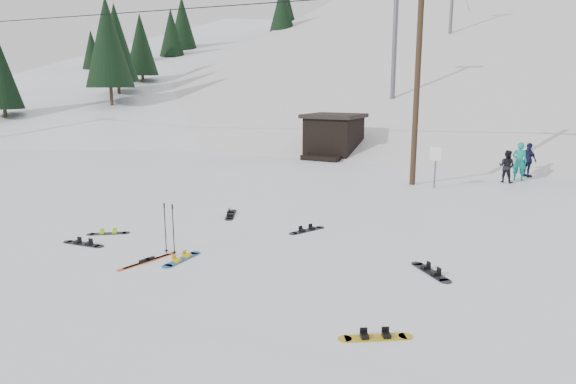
% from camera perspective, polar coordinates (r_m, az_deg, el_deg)
% --- Properties ---
extents(ground, '(200.00, 200.00, 0.00)m').
position_cam_1_polar(ground, '(13.12, -11.71, -8.59)').
color(ground, white).
rests_on(ground, ground).
extents(ski_slope, '(60.00, 85.24, 65.97)m').
position_cam_1_polar(ski_slope, '(66.91, 20.59, -3.31)').
color(ski_slope, silver).
rests_on(ski_slope, ground).
extents(ridge_left, '(47.54, 95.03, 58.38)m').
position_cam_1_polar(ridge_left, '(73.95, -8.96, -0.51)').
color(ridge_left, white).
rests_on(ridge_left, ground).
extents(treeline_left, '(20.00, 64.00, 10.00)m').
position_cam_1_polar(treeline_left, '(64.98, -12.15, 7.51)').
color(treeline_left, black).
rests_on(treeline_left, ground).
extents(treeline_crest, '(50.00, 6.00, 10.00)m').
position_cam_1_polar(treeline_crest, '(95.79, 23.76, 8.07)').
color(treeline_crest, black).
rests_on(treeline_crest, ski_slope).
extents(utility_pole, '(2.00, 0.26, 9.00)m').
position_cam_1_polar(utility_pole, '(24.11, 14.17, 11.81)').
color(utility_pole, '#3A2819').
rests_on(utility_pole, ground).
extents(trail_sign, '(0.50, 0.09, 1.85)m').
position_cam_1_polar(trail_sign, '(23.67, 16.08, 3.44)').
color(trail_sign, '#595B60').
rests_on(trail_sign, ground).
extents(lift_hut, '(3.40, 4.10, 2.75)m').
position_cam_1_polar(lift_hut, '(33.12, 5.08, 6.26)').
color(lift_hut, black).
rests_on(lift_hut, ground).
extents(lift_tower_near, '(2.20, 0.36, 8.00)m').
position_cam_1_polar(lift_tower_near, '(41.28, 11.78, 16.17)').
color(lift_tower_near, '#595B60').
rests_on(lift_tower_near, ski_slope).
extents(hero_snowboard, '(0.31, 1.45, 0.10)m').
position_cam_1_polar(hero_snowboard, '(13.91, -11.72, -7.30)').
color(hero_snowboard, '#185A9F').
rests_on(hero_snowboard, ground).
extents(hero_skis, '(0.40, 1.78, 0.09)m').
position_cam_1_polar(hero_skis, '(13.98, -15.39, -7.39)').
color(hero_skis, '#BC3A13').
rests_on(hero_skis, ground).
extents(ski_poles, '(0.39, 0.10, 1.40)m').
position_cam_1_polar(ski_poles, '(14.27, -13.06, -3.96)').
color(ski_poles, black).
rests_on(ski_poles, ground).
extents(board_scatter_a, '(1.42, 0.39, 0.10)m').
position_cam_1_polar(board_scatter_a, '(16.04, -21.79, -5.34)').
color(board_scatter_a, black).
rests_on(board_scatter_a, ground).
extents(board_scatter_b, '(0.90, 1.40, 0.11)m').
position_cam_1_polar(board_scatter_b, '(18.30, -6.38, -2.49)').
color(board_scatter_b, black).
rests_on(board_scatter_b, ground).
extents(board_scatter_c, '(1.09, 0.88, 0.09)m').
position_cam_1_polar(board_scatter_c, '(16.88, -19.33, -4.33)').
color(board_scatter_c, black).
rests_on(board_scatter_c, ground).
extents(board_scatter_d, '(1.18, 1.16, 0.11)m').
position_cam_1_polar(board_scatter_d, '(13.21, 15.56, -8.51)').
color(board_scatter_d, black).
rests_on(board_scatter_d, ground).
extents(board_scatter_e, '(1.20, 0.88, 0.10)m').
position_cam_1_polar(board_scatter_e, '(9.82, 9.68, -15.60)').
color(board_scatter_e, gold).
rests_on(board_scatter_e, ground).
extents(board_scatter_f, '(0.70, 1.31, 0.10)m').
position_cam_1_polar(board_scatter_f, '(16.27, 2.12, -4.25)').
color(board_scatter_f, black).
rests_on(board_scatter_f, ground).
extents(skier_teal, '(0.68, 0.45, 1.86)m').
position_cam_1_polar(skier_teal, '(27.11, 24.31, 3.12)').
color(skier_teal, '#0D897B').
rests_on(skier_teal, ground).
extents(skier_dark, '(0.88, 0.76, 1.54)m').
position_cam_1_polar(skier_dark, '(26.32, 23.12, 2.64)').
color(skier_dark, black).
rests_on(skier_dark, ground).
extents(skier_navy, '(1.02, 1.00, 1.72)m').
position_cam_1_polar(skier_navy, '(28.34, 25.15, 3.23)').
color(skier_navy, '#151836').
rests_on(skier_navy, ground).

